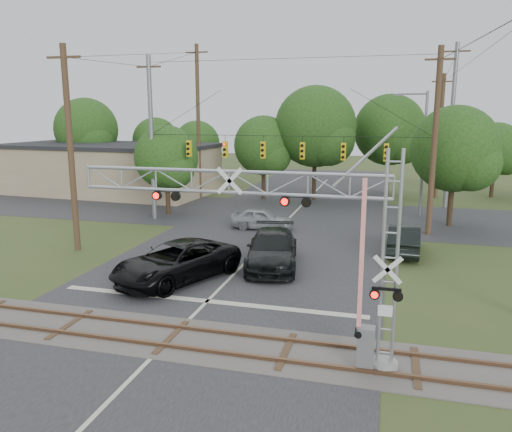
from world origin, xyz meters
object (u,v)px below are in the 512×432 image
(streetlight, at_px, (421,147))
(pickup_black, at_px, (177,262))
(car_dark, at_px, (272,249))
(sedan_silver, at_px, (262,219))
(traffic_signal_span, at_px, (296,143))
(commercial_building, at_px, (109,168))
(crossing_gantry, at_px, (288,231))

(streetlight, bearing_deg, pickup_black, -121.78)
(pickup_black, height_order, car_dark, pickup_black)
(sedan_silver, bearing_deg, traffic_signal_span, -58.41)
(sedan_silver, relative_size, commercial_building, 0.20)
(crossing_gantry, relative_size, commercial_building, 0.49)
(sedan_silver, bearing_deg, streetlight, -54.36)
(streetlight, bearing_deg, traffic_signal_span, -143.41)
(traffic_signal_span, height_order, sedan_silver, traffic_signal_span)
(streetlight, bearing_deg, commercial_building, 171.61)
(traffic_signal_span, relative_size, pickup_black, 3.05)
(crossing_gantry, height_order, streetlight, streetlight)
(traffic_signal_span, bearing_deg, car_dark, -86.66)
(sedan_silver, height_order, streetlight, streetlight)
(traffic_signal_span, bearing_deg, streetlight, 36.59)
(traffic_signal_span, bearing_deg, pickup_black, -104.60)
(pickup_black, height_order, sedan_silver, pickup_black)
(commercial_building, bearing_deg, streetlight, -4.83)
(sedan_silver, distance_m, streetlight, 13.28)
(traffic_signal_span, bearing_deg, commercial_building, 153.11)
(streetlight, bearing_deg, sedan_silver, -144.33)
(car_dark, distance_m, streetlight, 17.46)
(traffic_signal_span, height_order, pickup_black, traffic_signal_span)
(traffic_signal_span, distance_m, pickup_black, 13.59)
(car_dark, relative_size, sedan_silver, 1.46)
(crossing_gantry, distance_m, car_dark, 10.22)
(pickup_black, bearing_deg, car_dark, 65.75)
(commercial_building, xyz_separation_m, streetlight, (28.46, -4.20, 2.75))
(car_dark, bearing_deg, crossing_gantry, -84.09)
(pickup_black, xyz_separation_m, streetlight, (11.40, 18.40, 4.23))
(pickup_black, distance_m, commercial_building, 28.35)
(car_dark, distance_m, commercial_building, 28.42)
(crossing_gantry, xyz_separation_m, traffic_signal_span, (-3.19, 18.36, 1.53))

